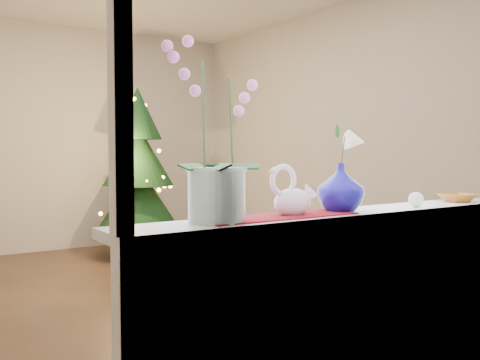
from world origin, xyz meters
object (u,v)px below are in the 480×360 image
object	(u,v)px
orchid_pot	(216,131)
swan	(293,191)
blue_vase	(341,184)
xmas_tree	(138,172)
paperweight	(416,199)
amber_dish	(457,198)

from	to	relation	value
orchid_pot	swan	xyz separation A→B (m)	(0.37, 0.00, -0.24)
blue_vase	xmas_tree	xyz separation A→B (m)	(0.75, 3.97, -0.09)
paperweight	xmas_tree	xyz separation A→B (m)	(0.31, 4.03, -0.00)
blue_vase	orchid_pot	bearing A→B (deg)	-179.66
swan	paperweight	distance (m)	0.72
orchid_pot	xmas_tree	size ratio (longest dim) A/B	0.35
orchid_pot	swan	size ratio (longest dim) A/B	2.86
swan	paperweight	bearing A→B (deg)	-21.81
orchid_pot	paperweight	xyz separation A→B (m)	(1.08, -0.05, -0.30)
swan	amber_dish	distance (m)	1.11
blue_vase	paperweight	xyz separation A→B (m)	(0.44, -0.06, -0.09)
orchid_pot	amber_dish	bearing A→B (deg)	-0.25
swan	paperweight	world-z (taller)	swan
orchid_pot	paperweight	distance (m)	1.12
blue_vase	amber_dish	bearing A→B (deg)	-0.70
swan	amber_dish	bearing A→B (deg)	-17.93
paperweight	amber_dish	bearing A→B (deg)	6.59
xmas_tree	paperweight	bearing A→B (deg)	-94.38
blue_vase	paperweight	size ratio (longest dim) A/B	3.43
orchid_pot	paperweight	size ratio (longest dim) A/B	9.45
blue_vase	xmas_tree	size ratio (longest dim) A/B	0.13
orchid_pot	xmas_tree	bearing A→B (deg)	70.73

